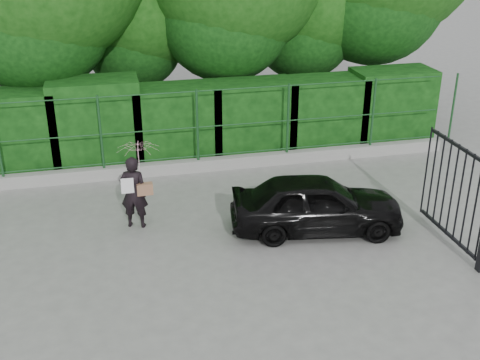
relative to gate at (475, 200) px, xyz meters
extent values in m
plane|color=gray|center=(-4.60, 0.72, -1.19)|extent=(80.00, 80.00, 0.00)
cube|color=#9E9E99|center=(-4.60, 5.22, -1.04)|extent=(14.00, 0.25, 0.30)
cylinder|color=#194620|center=(-6.50, 5.22, 0.01)|extent=(0.06, 0.06, 1.80)
cylinder|color=#194620|center=(-4.20, 5.22, 0.01)|extent=(0.06, 0.06, 1.80)
cylinder|color=#194620|center=(-1.90, 5.22, 0.01)|extent=(0.06, 0.06, 1.80)
cylinder|color=#194620|center=(0.40, 5.22, 0.01)|extent=(0.06, 0.06, 1.80)
cylinder|color=#194620|center=(2.70, 5.22, 0.01)|extent=(0.06, 0.06, 1.80)
cylinder|color=#194620|center=(-4.60, 5.22, -0.79)|extent=(13.60, 0.03, 0.03)
cylinder|color=#194620|center=(-4.60, 5.22, -0.04)|extent=(13.60, 0.03, 0.03)
cylinder|color=#194620|center=(-4.60, 5.22, 0.86)|extent=(13.60, 0.03, 0.03)
cube|color=black|center=(-8.60, 6.22, -0.17)|extent=(2.20, 1.20, 2.04)
cube|color=black|center=(-6.60, 6.22, -0.07)|extent=(2.20, 1.20, 2.23)
cube|color=black|center=(-4.60, 6.22, -0.22)|extent=(2.20, 1.20, 1.93)
cube|color=black|center=(-2.60, 6.22, -0.22)|extent=(2.20, 1.20, 1.94)
cube|color=black|center=(-0.60, 6.22, -0.23)|extent=(2.20, 1.20, 1.92)
cube|color=black|center=(1.40, 6.22, -0.17)|extent=(2.20, 1.20, 2.03)
cylinder|color=black|center=(-7.60, 7.92, 1.06)|extent=(0.36, 0.36, 4.50)
cylinder|color=black|center=(-5.10, 9.22, 0.44)|extent=(0.36, 0.36, 3.25)
sphere|color=#14470F|center=(-5.10, 9.22, 2.39)|extent=(3.90, 3.90, 3.90)
cylinder|color=black|center=(-2.60, 8.22, 0.94)|extent=(0.36, 0.36, 4.25)
cylinder|color=black|center=(-0.10, 8.92, 0.56)|extent=(0.36, 0.36, 3.50)
cylinder|color=black|center=(1.90, 8.52, 1.19)|extent=(0.36, 0.36, 4.75)
cube|color=black|center=(0.00, 0.67, -1.04)|extent=(0.05, 2.00, 0.06)
cube|color=black|center=(0.00, 0.67, 0.76)|extent=(0.05, 2.00, 0.06)
cylinder|color=black|center=(0.00, -0.03, -0.14)|extent=(0.04, 0.04, 1.90)
cylinder|color=black|center=(0.00, 0.22, -0.14)|extent=(0.04, 0.04, 1.90)
cylinder|color=black|center=(0.00, 0.47, -0.14)|extent=(0.04, 0.04, 1.90)
cylinder|color=black|center=(0.00, 0.72, -0.14)|extent=(0.04, 0.04, 1.90)
cylinder|color=black|center=(0.00, 0.97, -0.14)|extent=(0.04, 0.04, 1.90)
cylinder|color=black|center=(0.00, 1.22, -0.14)|extent=(0.04, 0.04, 1.90)
cylinder|color=black|center=(0.00, 1.47, -0.14)|extent=(0.04, 0.04, 1.90)
cylinder|color=black|center=(0.00, 1.72, -0.14)|extent=(0.04, 0.04, 1.90)
imported|color=black|center=(-5.93, 2.65, -0.42)|extent=(0.64, 0.52, 1.53)
imported|color=#EEB5C2|center=(-5.78, 2.70, 0.23)|extent=(0.85, 0.87, 0.78)
cube|color=#8B6044|center=(-5.71, 2.57, -0.33)|extent=(0.32, 0.15, 0.24)
cube|color=white|center=(-6.05, 2.53, -0.21)|extent=(0.25, 0.02, 0.32)
imported|color=black|center=(-2.39, 1.66, -0.60)|extent=(3.61, 1.90, 1.17)
camera|label=1|loc=(-6.32, -8.51, 4.72)|focal=45.00mm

